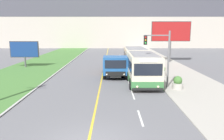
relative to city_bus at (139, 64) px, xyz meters
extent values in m
cube|color=silver|center=(-1.21, -11.05, -1.51)|extent=(0.12, 2.40, 0.01)
cube|color=silver|center=(-1.21, -6.45, -1.51)|extent=(0.12, 2.40, 0.01)
cube|color=silver|center=(-1.21, -1.85, -1.51)|extent=(0.12, 2.40, 0.01)
cube|color=silver|center=(-1.21, 2.75, -1.51)|extent=(0.12, 2.40, 0.01)
cube|color=silver|center=(-1.21, 7.35, -1.51)|extent=(0.12, 2.40, 0.01)
cube|color=silver|center=(-1.21, 11.95, -1.51)|extent=(0.12, 2.40, 0.01)
cube|color=silver|center=(-1.21, 16.55, -1.51)|extent=(0.12, 2.40, 0.01)
cube|color=silver|center=(-1.21, 21.15, -1.51)|extent=(0.12, 2.40, 0.01)
cube|color=beige|center=(-3.96, 43.30, 11.07)|extent=(80.00, 8.00, 25.15)
cube|color=#4C4C56|center=(-3.96, 39.28, 11.70)|extent=(80.00, 0.04, 8.80)
cube|color=beige|center=(0.00, -3.27, 0.07)|extent=(2.58, 5.67, 2.61)
cube|color=#3D7F42|center=(0.00, -3.27, -0.88)|extent=(2.60, 5.69, 0.70)
cube|color=black|center=(0.00, -3.27, 0.46)|extent=(2.61, 5.22, 0.92)
cube|color=gray|center=(0.00, -3.27, 1.42)|extent=(2.19, 5.10, 0.08)
cube|color=beige|center=(0.00, 3.30, 0.07)|extent=(2.58, 5.67, 2.61)
cube|color=#3D7F42|center=(0.00, 3.30, -0.88)|extent=(2.60, 5.69, 0.70)
cube|color=black|center=(0.00, 3.30, 0.46)|extent=(2.61, 5.22, 0.92)
cube|color=gray|center=(0.00, 3.30, 1.42)|extent=(2.19, 5.10, 0.08)
cube|color=#474747|center=(0.00, 0.02, 0.07)|extent=(2.38, 0.90, 2.41)
cube|color=black|center=(0.00, -6.12, 0.46)|extent=(2.27, 0.04, 0.96)
cube|color=black|center=(0.00, -6.13, -1.13)|extent=(2.53, 0.06, 0.20)
sphere|color=#F4EAB2|center=(-0.84, -6.14, -0.93)|extent=(0.20, 0.20, 0.20)
sphere|color=#F4EAB2|center=(0.84, -6.14, -0.93)|extent=(0.20, 0.20, 0.20)
cube|color=white|center=(0.00, -6.12, 1.20)|extent=(1.42, 0.04, 0.28)
cylinder|color=black|center=(-1.23, -4.85, -1.01)|extent=(0.28, 1.00, 1.00)
cylinder|color=black|center=(1.23, -4.85, -1.01)|extent=(0.28, 1.00, 1.00)
cylinder|color=black|center=(-1.23, -1.45, -1.01)|extent=(0.28, 1.00, 1.00)
cylinder|color=black|center=(1.23, -1.45, -1.01)|extent=(0.28, 1.00, 1.00)
cylinder|color=black|center=(-1.23, 3.87, -1.01)|extent=(0.28, 1.00, 1.00)
cylinder|color=black|center=(1.23, 3.87, -1.01)|extent=(0.28, 1.00, 1.00)
cube|color=black|center=(-2.53, 1.52, -1.06)|extent=(1.12, 6.45, 0.20)
cube|color=#235BA3|center=(-2.53, -0.55, -0.06)|extent=(2.50, 2.32, 1.81)
cube|color=black|center=(-2.53, -1.73, 0.22)|extent=(2.12, 0.04, 0.82)
cube|color=black|center=(-2.53, -1.74, -0.74)|extent=(2.00, 0.06, 0.44)
sphere|color=silver|center=(-3.40, -1.75, -0.81)|extent=(0.18, 0.18, 0.18)
sphere|color=silver|center=(-1.66, -1.75, -0.81)|extent=(0.18, 0.18, 0.18)
cube|color=orange|center=(-2.53, 2.80, -0.90)|extent=(2.37, 3.88, 0.12)
cube|color=orange|center=(-3.66, 2.80, -0.29)|extent=(0.12, 3.88, 1.35)
cube|color=orange|center=(-1.40, 2.80, -0.29)|extent=(0.12, 3.88, 1.35)
cube|color=orange|center=(-2.53, 0.93, -0.29)|extent=(2.37, 0.12, 1.35)
cube|color=orange|center=(-2.53, 4.68, -0.29)|extent=(2.37, 0.12, 1.35)
cube|color=orange|center=(-2.53, 0.93, 0.51)|extent=(2.37, 0.12, 0.24)
cylinder|color=black|center=(-3.68, -0.78, -0.99)|extent=(0.30, 1.04, 1.04)
cylinder|color=black|center=(-1.38, -0.78, -0.99)|extent=(0.30, 1.04, 1.04)
cylinder|color=black|center=(-3.68, 3.00, -0.99)|extent=(0.30, 1.04, 1.04)
cylinder|color=black|center=(-1.38, 3.00, -0.99)|extent=(0.30, 1.04, 1.04)
cylinder|color=slate|center=(2.05, -4.27, 1.00)|extent=(0.16, 0.16, 5.03)
cylinder|color=slate|center=(0.95, -4.27, 3.12)|extent=(2.20, 0.10, 0.10)
cube|color=black|center=(-0.01, -4.27, 2.72)|extent=(0.28, 0.24, 0.80)
sphere|color=red|center=(-0.01, -4.40, 2.96)|extent=(0.14, 0.14, 0.14)
sphere|color=orange|center=(-0.01, -4.40, 2.72)|extent=(0.14, 0.14, 0.14)
sphere|color=green|center=(-0.01, -4.40, 2.48)|extent=(0.14, 0.14, 0.14)
cylinder|color=#59595B|center=(6.38, 11.56, 0.20)|extent=(0.24, 0.24, 3.42)
cube|color=#333333|center=(6.38, 11.56, 3.37)|extent=(6.12, 0.20, 3.08)
cube|color=#AD1E1E|center=(6.38, 11.45, 3.37)|extent=(5.96, 0.02, 2.92)
cylinder|color=#59595B|center=(-14.91, 6.79, -0.78)|extent=(0.24, 0.24, 1.46)
cube|color=#333333|center=(-14.91, 6.79, 0.98)|extent=(3.91, 0.20, 2.21)
cube|color=navy|center=(-14.91, 6.68, 0.98)|extent=(3.75, 0.02, 2.05)
cylinder|color=#B7B2A8|center=(2.79, -4.85, -1.19)|extent=(0.93, 0.93, 0.48)
sphere|color=#477A38|center=(2.79, -4.85, -0.69)|extent=(0.74, 0.74, 0.74)
cylinder|color=#B7B2A8|center=(2.65, 0.64, -1.17)|extent=(0.96, 0.96, 0.51)
sphere|color=#477A38|center=(2.65, 0.64, -0.65)|extent=(0.77, 0.77, 0.77)
cylinder|color=#B7B2A8|center=(2.68, 6.13, -1.19)|extent=(0.95, 0.95, 0.49)
sphere|color=#477A38|center=(2.68, 6.13, -0.68)|extent=(0.76, 0.76, 0.76)
cylinder|color=#B7B2A8|center=(2.72, 11.61, -1.19)|extent=(0.91, 0.91, 0.47)
sphere|color=#477A38|center=(2.72, 11.61, -0.70)|extent=(0.73, 0.73, 0.73)
camera|label=1|loc=(-2.88, -23.14, 3.55)|focal=35.00mm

